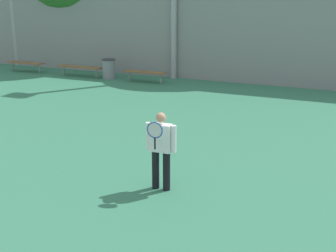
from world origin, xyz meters
The scene contains 6 objects.
tennis_player centered at (0.73, 6.73, 0.87)m, with size 0.61×0.40×1.53m.
bench_courtside_near centered at (-3.96, 15.78, 0.39)m, with size 1.73×0.40×0.43m.
bench_adjacent_court centered at (-7.01, 15.78, 0.39)m, with size 2.02×0.40×0.43m.
bench_by_gate centered at (-9.85, 15.78, 0.39)m, with size 1.81×0.40×0.43m.
trash_bin centered at (-5.68, 15.92, 0.40)m, with size 0.58×0.58×0.80m.
back_fence centered at (0.00, 17.11, 1.69)m, with size 30.90×0.06×3.39m.
Camera 1 is at (4.06, -0.83, 3.80)m, focal length 50.00 mm.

